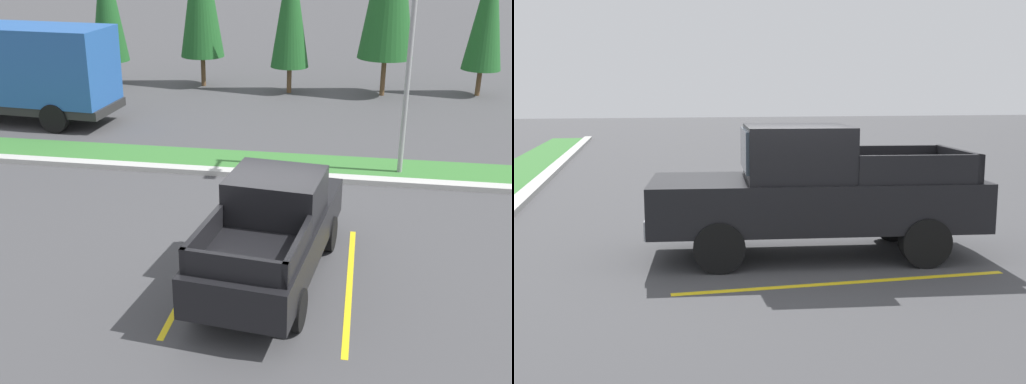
# 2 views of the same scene
# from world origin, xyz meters

# --- Properties ---
(ground_plane) EXTENTS (120.00, 120.00, 0.00)m
(ground_plane) POSITION_xyz_m (0.00, 0.00, 0.00)
(ground_plane) COLOR #424244
(parking_line_near) EXTENTS (0.12, 4.80, 0.01)m
(parking_line_near) POSITION_xyz_m (-1.32, -0.57, 0.00)
(parking_line_near) COLOR yellow
(parking_line_near) RESTS_ON ground
(parking_line_far) EXTENTS (0.12, 4.80, 0.01)m
(parking_line_far) POSITION_xyz_m (1.78, -0.57, 0.00)
(parking_line_far) COLOR yellow
(parking_line_far) RESTS_ON ground
(curb_strip) EXTENTS (56.00, 0.40, 0.15)m
(curb_strip) POSITION_xyz_m (0.00, 5.00, 0.07)
(curb_strip) COLOR #B2B2AD
(curb_strip) RESTS_ON ground
(grass_median) EXTENTS (56.00, 1.80, 0.06)m
(grass_median) POSITION_xyz_m (0.00, 6.10, 0.03)
(grass_median) COLOR #387533
(grass_median) RESTS_ON ground
(pickup_truck_main) EXTENTS (2.50, 5.41, 2.10)m
(pickup_truck_main) POSITION_xyz_m (0.24, -0.51, 1.04)
(pickup_truck_main) COLOR black
(pickup_truck_main) RESTS_ON ground
(cargo_truck_distant) EXTENTS (6.97, 2.98, 3.40)m
(cargo_truck_distant) POSITION_xyz_m (-10.08, 9.26, 1.85)
(cargo_truck_distant) COLOR black
(cargo_truck_distant) RESTS_ON ground
(street_light) EXTENTS (0.24, 1.49, 6.90)m
(street_light) POSITION_xyz_m (2.97, 5.75, 4.00)
(street_light) COLOR gray
(street_light) RESTS_ON ground
(cypress_tree_leftmost) EXTENTS (1.62, 1.62, 6.23)m
(cypress_tree_leftmost) POSITION_xyz_m (-9.24, 15.20, 3.67)
(cypress_tree_leftmost) COLOR brown
(cypress_tree_leftmost) RESTS_ON ground
(cypress_tree_center) EXTENTS (1.60, 1.60, 6.17)m
(cypress_tree_center) POSITION_xyz_m (-1.33, 15.19, 3.63)
(cypress_tree_center) COLOR brown
(cypress_tree_center) RESTS_ON ground
(cypress_tree_rightmost) EXTENTS (1.59, 1.59, 6.11)m
(cypress_tree_rightmost) POSITION_xyz_m (6.55, 15.99, 3.60)
(cypress_tree_rightmost) COLOR brown
(cypress_tree_rightmost) RESTS_ON ground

